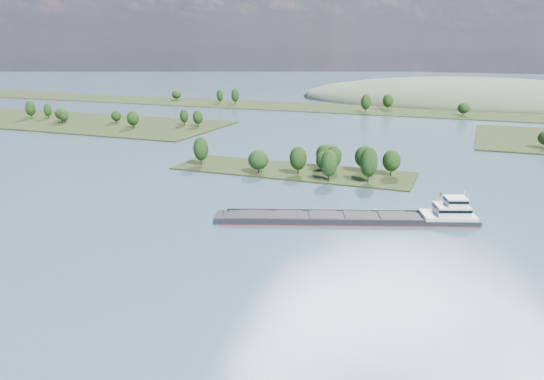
% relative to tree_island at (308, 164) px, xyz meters
% --- Properties ---
extents(ground, '(1800.00, 1800.00, 0.00)m').
position_rel_tree_island_xyz_m(ground, '(-7.01, -59.29, -4.06)').
color(ground, '#3E596C').
rests_on(ground, ground).
extents(tree_island, '(100.00, 30.94, 14.93)m').
position_rel_tree_island_xyz_m(tree_island, '(0.00, 0.00, 0.00)').
color(tree_island, black).
rests_on(tree_island, ground).
extents(left_bank, '(300.00, 80.00, 14.27)m').
position_rel_tree_island_xyz_m(left_bank, '(-236.12, 80.74, -3.27)').
color(left_bank, black).
rests_on(left_bank, ground).
extents(back_shoreline, '(900.00, 60.00, 15.15)m').
position_rel_tree_island_xyz_m(back_shoreline, '(0.46, 220.44, -3.39)').
color(back_shoreline, black).
rests_on(back_shoreline, ground).
extents(hill_west, '(320.00, 160.00, 44.00)m').
position_rel_tree_island_xyz_m(hill_west, '(52.99, 320.71, -4.06)').
color(hill_west, '#4A5C3F').
rests_on(hill_west, ground).
extents(cargo_barge, '(76.59, 35.10, 10.56)m').
position_rel_tree_island_xyz_m(cargo_barge, '(34.41, -51.75, -2.73)').
color(cargo_barge, black).
rests_on(cargo_barge, ground).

